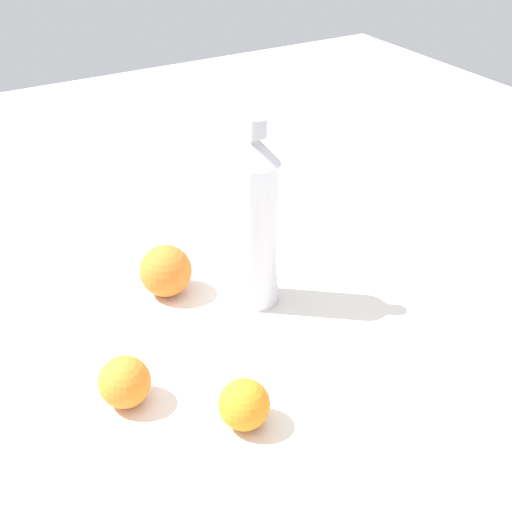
{
  "coord_description": "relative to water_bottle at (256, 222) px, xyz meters",
  "views": [
    {
      "loc": [
        -0.42,
        -0.82,
        0.65
      ],
      "look_at": [
        0.05,
        -0.02,
        0.08
      ],
      "focal_mm": 49.91,
      "sensor_mm": 36.0,
      "label": 1
    }
  ],
  "objects": [
    {
      "name": "ground_plane",
      "position": [
        -0.05,
        0.02,
        -0.14
      ],
      "size": [
        2.4,
        2.4,
        0.0
      ],
      "primitive_type": "plane",
      "color": "silver"
    },
    {
      "name": "orange_1",
      "position": [
        -0.26,
        -0.12,
        -0.11
      ],
      "size": [
        0.07,
        0.07,
        0.07
      ],
      "primitive_type": "sphere",
      "color": "orange",
      "rests_on": "ground_plane"
    },
    {
      "name": "orange_0",
      "position": [
        -0.11,
        0.09,
        -0.1
      ],
      "size": [
        0.08,
        0.08,
        0.08
      ],
      "primitive_type": "sphere",
      "color": "orange",
      "rests_on": "ground_plane"
    },
    {
      "name": "water_bottle",
      "position": [
        0.0,
        0.0,
        0.0
      ],
      "size": [
        0.07,
        0.07,
        0.3
      ],
      "rotation": [
        0.0,
        0.0,
        3.04
      ],
      "color": "silver",
      "rests_on": "ground_plane"
    },
    {
      "name": "orange_2",
      "position": [
        -0.15,
        -0.23,
        -0.11
      ],
      "size": [
        0.07,
        0.07,
        0.07
      ],
      "primitive_type": "sphere",
      "color": "orange",
      "rests_on": "ground_plane"
    }
  ]
}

